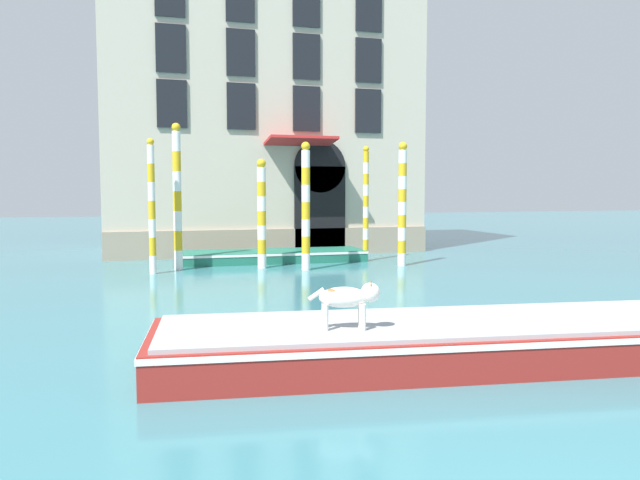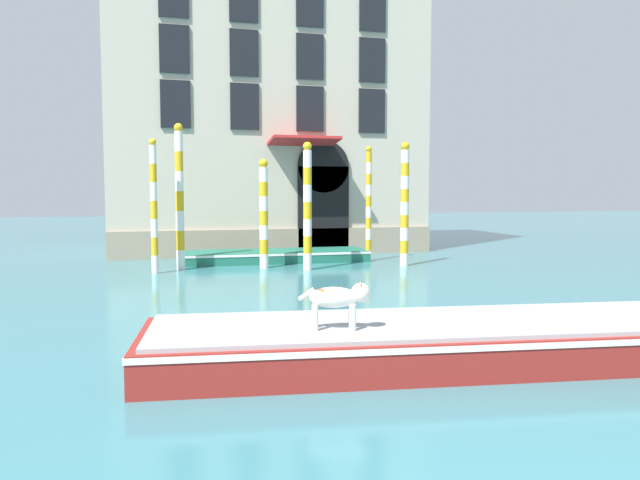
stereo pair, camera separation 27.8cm
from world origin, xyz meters
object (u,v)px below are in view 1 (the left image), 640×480
mooring_pole_3 (177,196)px  mooring_pole_5 (306,206)px  mooring_pole_1 (366,203)px  boat_foreground (446,340)px  mooring_pole_4 (402,204)px  dog_on_deck (349,298)px  mooring_pole_0 (152,206)px  mooring_pole_2 (262,213)px  boat_moored_near_palazzo (272,256)px

mooring_pole_3 → mooring_pole_5: (3.83, -1.16, -0.29)m
mooring_pole_1 → mooring_pole_5: size_ratio=1.01×
boat_foreground → mooring_pole_5: 10.79m
mooring_pole_5 → mooring_pole_1: bearing=34.1°
mooring_pole_4 → mooring_pole_5: 3.35m
boat_foreground → dog_on_deck: dog_on_deck is taller
mooring_pole_0 → mooring_pole_2: (3.39, 0.41, -0.27)m
boat_foreground → mooring_pole_0: size_ratio=2.17×
dog_on_deck → mooring_pole_3: size_ratio=0.21×
mooring_pole_0 → mooring_pole_2: size_ratio=1.15×
mooring_pole_3 → mooring_pole_5: bearing=-16.8°
dog_on_deck → mooring_pole_1: (4.93, 12.57, 0.99)m
mooring_pole_1 → mooring_pole_2: bearing=-166.2°
boat_foreground → mooring_pole_2: mooring_pole_2 is taller
mooring_pole_1 → mooring_pole_5: bearing=-145.9°
mooring_pole_0 → mooring_pole_5: size_ratio=1.01×
boat_foreground → mooring_pole_0: (-3.91, 11.07, 1.71)m
boat_moored_near_palazzo → mooring_pole_0: (-4.07, -2.12, 1.83)m
mooring_pole_0 → mooring_pole_3: mooring_pole_3 is taller
mooring_pole_1 → mooring_pole_4: size_ratio=0.99×
boat_foreground → mooring_pole_0: bearing=116.4°
boat_moored_near_palazzo → mooring_pole_0: bearing=-151.1°
dog_on_deck → mooring_pole_1: 13.54m
boat_foreground → dog_on_deck: size_ratio=9.00×
boat_moored_near_palazzo → mooring_pole_2: 2.42m
mooring_pole_3 → mooring_pole_1: bearing=5.6°
mooring_pole_0 → mooring_pole_5: (4.62, -0.44, -0.02)m
mooring_pole_5 → mooring_pole_0: bearing=174.6°
mooring_pole_0 → mooring_pole_4: 7.97m
boat_foreground → dog_on_deck: bearing=-167.9°
mooring_pole_4 → dog_on_deck: bearing=-117.1°
boat_foreground → mooring_pole_4: (4.05, 10.83, 1.73)m
mooring_pole_1 → mooring_pole_5: 3.21m
mooring_pole_3 → mooring_pole_4: (7.17, -0.96, -0.25)m
mooring_pole_1 → mooring_pole_3: (-6.50, -0.64, 0.27)m
boat_foreground → mooring_pole_4: mooring_pole_4 is taller
boat_foreground → mooring_pole_1: (3.37, 12.43, 1.71)m
boat_foreground → boat_moored_near_palazzo: boat_foreground is taller
mooring_pole_1 → mooring_pole_4: mooring_pole_4 is taller
dog_on_deck → mooring_pole_1: size_ratio=0.24×
boat_moored_near_palazzo → mooring_pole_1: size_ratio=1.62×
mooring_pole_2 → mooring_pole_4: size_ratio=0.86×
boat_foreground → mooring_pole_2: (-0.52, 11.48, 1.44)m
boat_moored_near_palazzo → mooring_pole_3: mooring_pole_3 is taller
dog_on_deck → mooring_pole_3: 12.10m
mooring_pole_4 → mooring_pole_2: bearing=171.9°
mooring_pole_0 → mooring_pole_3: 1.10m
mooring_pole_3 → mooring_pole_5: mooring_pole_3 is taller
mooring_pole_2 → mooring_pole_3: mooring_pole_3 is taller
mooring_pole_0 → mooring_pole_1: 7.41m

